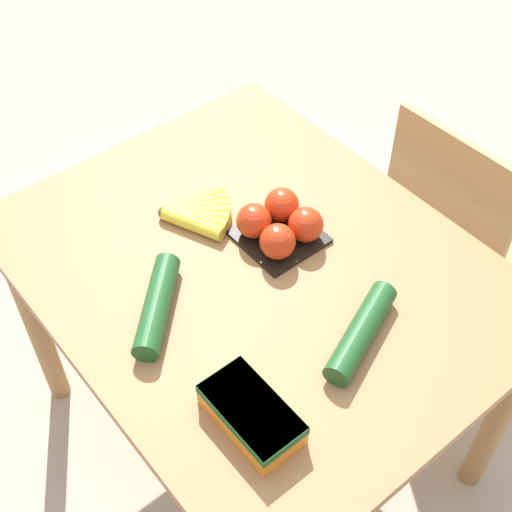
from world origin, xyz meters
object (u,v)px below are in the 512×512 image
chair (460,238)px  cucumber_far (157,305)px  tomato_pack (280,225)px  cucumber_near (361,332)px  carrot_bag (251,413)px  banana_bunch (195,213)px

chair → cucumber_far: size_ratio=4.16×
tomato_pack → cucumber_near: 0.33m
carrot_bag → tomato_pack: bearing=133.4°
banana_bunch → carrot_bag: 0.56m
cucumber_far → carrot_bag: bearing=-1.6°
chair → cucumber_far: chair is taller
banana_bunch → tomato_pack: (0.18, 0.11, 0.03)m
banana_bunch → carrot_bag: size_ratio=0.87×
carrot_bag → cucumber_near: (-0.01, 0.29, -0.01)m
cucumber_near → carrot_bag: bearing=-88.7°
carrot_bag → cucumber_far: carrot_bag is taller
tomato_pack → cucumber_far: size_ratio=0.82×
chair → tomato_pack: (-0.12, -0.59, 0.33)m
cucumber_near → cucumber_far: size_ratio=1.17×
cucumber_near → cucumber_far: (-0.32, -0.28, 0.00)m
tomato_pack → cucumber_far: tomato_pack is taller
tomato_pack → carrot_bag: tomato_pack is taller
chair → carrot_bag: chair is taller
chair → tomato_pack: chair is taller
cucumber_near → cucumber_far: 0.43m
banana_bunch → carrot_bag: bearing=-25.2°
banana_bunch → tomato_pack: size_ratio=0.98×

